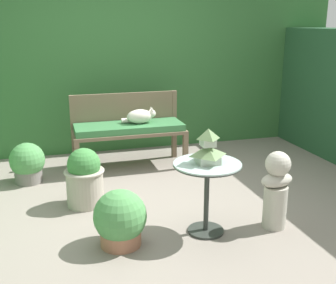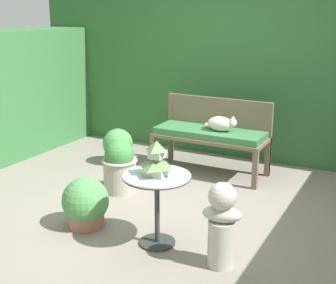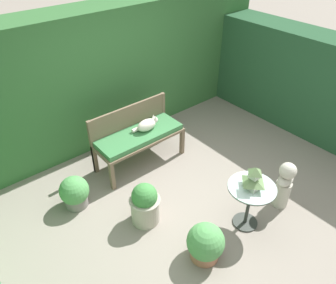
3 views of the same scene
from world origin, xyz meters
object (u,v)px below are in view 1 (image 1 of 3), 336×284
potted_plant_table_far (85,178)px  patio_table (207,179)px  potted_plant_path_edge (120,220)px  potted_plant_bench_left (27,163)px  cat (140,116)px  pagoda_birdhouse (208,149)px  garden_bench (129,130)px  garden_bust (276,188)px

potted_plant_table_far → patio_table: bearing=-42.1°
patio_table → potted_plant_path_edge: patio_table is taller
patio_table → potted_plant_bench_left: 2.30m
cat → pagoda_birdhouse: pagoda_birdhouse is taller
potted_plant_bench_left → potted_plant_path_edge: bearing=-65.5°
potted_plant_path_edge → potted_plant_bench_left: (-0.78, 1.70, 0.00)m
cat → garden_bench: bearing=175.1°
cat → potted_plant_bench_left: bearing=-173.2°
potted_plant_path_edge → potted_plant_table_far: potted_plant_table_far is taller
cat → potted_plant_path_edge: size_ratio=0.88×
cat → potted_plant_path_edge: (-0.59, -1.89, -0.43)m
pagoda_birdhouse → potted_plant_path_edge: (-0.76, -0.02, -0.54)m
patio_table → garden_bust: 0.64m
pagoda_birdhouse → potted_plant_path_edge: size_ratio=0.63×
cat → potted_plant_table_far: bearing=-129.4°
garden_bust → patio_table: bearing=162.1°
garden_bench → patio_table: size_ratio=2.17×
garden_bench → patio_table: bearing=-80.6°
garden_bench → garden_bust: size_ratio=1.95×
patio_table → pagoda_birdhouse: 0.27m
cat → pagoda_birdhouse: (0.17, -1.88, 0.11)m
potted_plant_table_far → garden_bust: bearing=-30.9°
potted_plant_bench_left → patio_table: bearing=-47.7°
garden_bench → pagoda_birdhouse: bearing=-80.6°
garden_bench → potted_plant_path_edge: bearing=-103.3°
garden_bench → garden_bust: garden_bust is taller
pagoda_birdhouse → potted_plant_bench_left: pagoda_birdhouse is taller
garden_bench → patio_table: patio_table is taller
cat → potted_plant_table_far: 1.34m
garden_bench → patio_table: (0.31, -1.89, 0.01)m
garden_bench → potted_plant_bench_left: (-1.23, -0.20, -0.26)m
patio_table → potted_plant_bench_left: size_ratio=1.37×
potted_plant_path_edge → potted_plant_bench_left: bearing=114.5°
garden_bust → potted_plant_table_far: size_ratio=1.19×
garden_bench → potted_plant_table_far: bearing=-122.7°
potted_plant_table_far → potted_plant_bench_left: potted_plant_table_far is taller
patio_table → potted_plant_path_edge: size_ratio=1.33×
cat → potted_plant_path_edge: bearing=-108.5°
potted_plant_table_far → potted_plant_bench_left: 1.00m
potted_plant_table_far → potted_plant_bench_left: (-0.57, 0.82, -0.06)m
patio_table → potted_plant_bench_left: patio_table is taller
patio_table → potted_plant_path_edge: 0.81m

